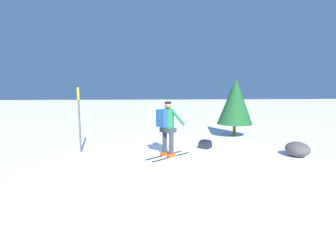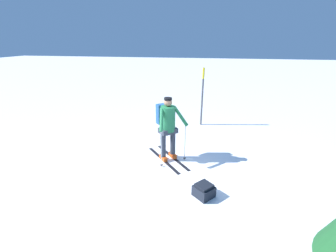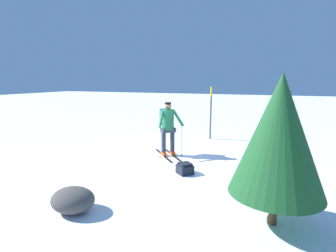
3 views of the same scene
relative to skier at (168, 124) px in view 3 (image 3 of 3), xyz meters
The scene contains 6 objects.
ground_plane 1.36m from the skier, 83.83° to the right, with size 80.00×80.00×0.00m, color white.
skier is the anchor object (origin of this frame).
dropped_backpack 2.11m from the skier, 53.70° to the right, with size 0.54×0.54×0.31m.
trail_marker 3.14m from the skier, 75.12° to the left, with size 0.08×0.08×2.28m.
rock_boulder 4.43m from the skier, 93.63° to the right, with size 0.89×0.75×0.49m, color #474442.
pine_tree 4.81m from the skier, 44.99° to the right, with size 1.62×1.62×2.70m.
Camera 3 is at (3.14, -7.29, 2.57)m, focal length 28.00 mm.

